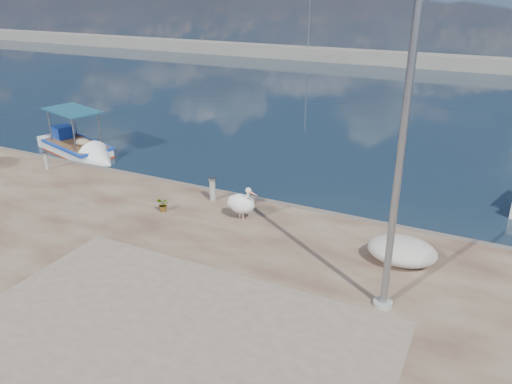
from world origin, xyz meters
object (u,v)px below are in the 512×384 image
Objects in this scene: pelican at (242,203)px; bollard_near at (213,188)px; boat_left at (77,149)px; lamp_post at (399,169)px.

pelican is 1.50× the size of bollard_near.
pelican is (10.53, -3.69, 0.85)m from boat_left.
lamp_post is 7.89m from bollard_near.
lamp_post is at bearing -8.31° from pelican.
lamp_post is (4.97, -2.52, 2.76)m from pelican.
bollard_near is (-6.53, 3.38, -2.86)m from lamp_post.
bollard_near is (8.97, -2.83, 0.75)m from boat_left.
bollard_near is at bearing -0.93° from boat_left.
pelican is 6.22m from lamp_post.
boat_left is at bearing 162.48° from bollard_near.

